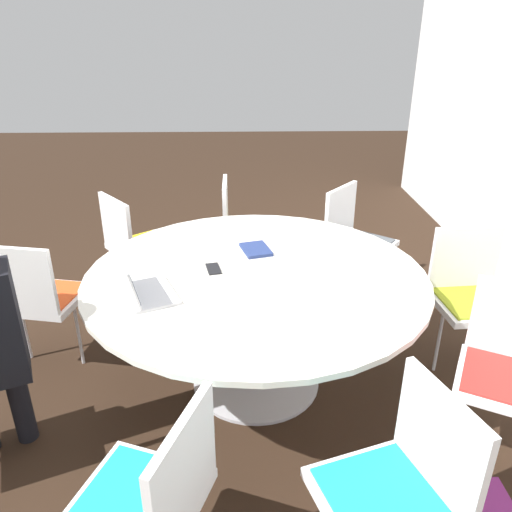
% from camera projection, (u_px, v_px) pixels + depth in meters
% --- Properties ---
extents(ground_plane, '(16.00, 16.00, 0.00)m').
position_uv_depth(ground_plane, '(256.00, 381.00, 3.01)').
color(ground_plane, black).
extents(conference_table, '(1.85, 1.85, 0.73)m').
position_uv_depth(conference_table, '(256.00, 292.00, 2.76)').
color(conference_table, '#B7B7BC').
rests_on(conference_table, ground_plane).
extents(chair_1, '(0.56, 0.55, 0.87)m').
position_uv_depth(chair_1, '(152.00, 496.00, 1.66)').
color(chair_1, white).
rests_on(chair_1, ground_plane).
extents(chair_2, '(0.55, 0.54, 0.87)m').
position_uv_depth(chair_2, '(402.00, 482.00, 1.70)').
color(chair_2, white).
rests_on(chair_2, ground_plane).
extents(chair_3, '(0.58, 0.59, 0.87)m').
position_uv_depth(chair_3, '(511.00, 362.00, 2.32)').
color(chair_3, white).
rests_on(chair_3, ground_plane).
extents(chair_4, '(0.45, 0.47, 0.87)m').
position_uv_depth(chair_4, '(471.00, 289.00, 2.97)').
color(chair_4, white).
rests_on(chair_4, ground_plane).
extents(chair_5, '(0.61, 0.60, 0.87)m').
position_uv_depth(chair_5, '(354.00, 234.00, 3.76)').
color(chair_5, white).
rests_on(chair_5, ground_plane).
extents(chair_6, '(0.44, 0.42, 0.87)m').
position_uv_depth(chair_6, '(242.00, 223.00, 3.97)').
color(chair_6, white).
rests_on(chair_6, ground_plane).
extents(chair_7, '(0.61, 0.60, 0.87)m').
position_uv_depth(chair_7, '(135.00, 240.00, 3.65)').
color(chair_7, white).
rests_on(chair_7, ground_plane).
extents(chair_8, '(0.50, 0.51, 0.87)m').
position_uv_depth(chair_8, '(37.00, 293.00, 2.92)').
color(chair_8, white).
rests_on(chair_8, ground_plane).
extents(laptop, '(0.39, 0.35, 0.21)m').
position_uv_depth(laptop, '(141.00, 287.00, 2.44)').
color(laptop, silver).
rests_on(laptop, conference_table).
extents(spiral_notebook, '(0.24, 0.20, 0.02)m').
position_uv_depth(spiral_notebook, '(256.00, 249.00, 2.97)').
color(spiral_notebook, navy).
rests_on(spiral_notebook, conference_table).
extents(cell_phone, '(0.15, 0.10, 0.01)m').
position_uv_depth(cell_phone, '(213.00, 269.00, 2.74)').
color(cell_phone, black).
rests_on(cell_phone, conference_table).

